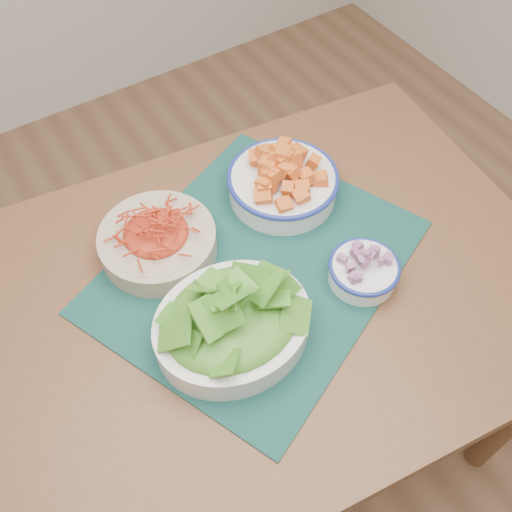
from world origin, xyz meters
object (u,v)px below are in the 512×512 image
Objects in this scene: table at (242,319)px; carrot_bowl at (157,238)px; onion_bowl at (364,268)px; squash_bowl at (283,178)px; lettuce_bowl at (232,318)px; placemat at (256,266)px.

carrot_bowl is at bearing 122.98° from table.
onion_bowl is at bearing -42.42° from carrot_bowl.
squash_bowl is at bearing 45.77° from table.
lettuce_bowl is (-0.06, -0.07, 0.16)m from table.
placemat is at bearing 40.81° from table.
placemat is 4.35× the size of onion_bowl.
placemat is at bearing -139.46° from squash_bowl.
carrot_bowl reaches higher than onion_bowl.
table is 5.15× the size of carrot_bowl.
carrot_bowl is at bearing 178.42° from squash_bowl.
onion_bowl is at bearing -88.65° from squash_bowl.
carrot_bowl is 0.24m from lettuce_bowl.
squash_bowl is at bearing -1.58° from carrot_bowl.
carrot_bowl is 0.40m from onion_bowl.
onion_bowl is (0.27, -0.03, -0.03)m from lettuce_bowl.
squash_bowl is 0.82× the size of lettuce_bowl.
table is at bearing 155.28° from onion_bowl.
placemat is at bearing 138.41° from onion_bowl.
onion_bowl is (0.21, -0.10, 0.13)m from table.
lettuce_bowl reaches higher than carrot_bowl.
squash_bowl is at bearing 17.22° from placemat.
squash_bowl is at bearing 45.01° from lettuce_bowl.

